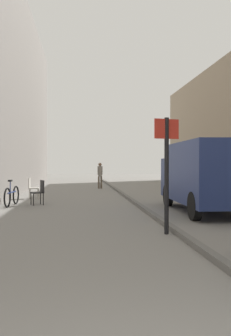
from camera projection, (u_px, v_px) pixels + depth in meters
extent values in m
plane|color=gray|center=(95.00, 205.00, 13.43)|extent=(80.00, 80.00, 0.00)
cube|color=#615F5B|center=(136.00, 203.00, 13.59)|extent=(0.16, 40.00, 0.12)
cylinder|color=brown|center=(99.00, 182.00, 22.27)|extent=(0.11, 0.11, 0.77)
cylinder|color=brown|center=(101.00, 182.00, 22.31)|extent=(0.11, 0.11, 0.77)
cube|color=gray|center=(100.00, 171.00, 22.28)|extent=(0.24, 0.22, 0.65)
cylinder|color=gray|center=(98.00, 171.00, 22.25)|extent=(0.09, 0.09, 0.55)
cylinder|color=gray|center=(102.00, 170.00, 22.31)|extent=(0.09, 0.09, 0.55)
sphere|color=brown|center=(100.00, 164.00, 22.28)|extent=(0.21, 0.21, 0.21)
cube|color=navy|center=(215.00, 173.00, 10.83)|extent=(2.18, 3.57, 1.91)
cube|color=navy|center=(192.00, 177.00, 13.26)|extent=(2.12, 1.43, 1.43)
cube|color=black|center=(188.00, 169.00, 13.74)|extent=(1.74, 0.09, 0.63)
cylinder|color=black|center=(168.00, 195.00, 13.07)|extent=(0.24, 0.81, 0.80)
cylinder|color=black|center=(217.00, 195.00, 13.20)|extent=(0.24, 0.81, 0.80)
cylinder|color=black|center=(195.00, 206.00, 9.73)|extent=(0.24, 0.81, 0.80)
cylinder|color=black|center=(167.00, 176.00, 7.84)|extent=(0.10, 0.10, 2.60)
cube|color=red|center=(167.00, 129.00, 7.83)|extent=(0.59, 0.18, 0.44)
torus|color=black|center=(16.00, 195.00, 13.61)|extent=(0.14, 0.72, 0.72)
torus|color=black|center=(7.00, 198.00, 12.56)|extent=(0.14, 0.72, 0.72)
cylinder|color=navy|center=(12.00, 192.00, 13.08)|extent=(0.15, 0.94, 0.05)
cylinder|color=navy|center=(10.00, 187.00, 12.89)|extent=(0.04, 0.04, 0.40)
cube|color=black|center=(10.00, 181.00, 12.89)|extent=(0.13, 0.25, 0.06)
cylinder|color=black|center=(33.00, 200.00, 13.16)|extent=(0.04, 0.04, 0.45)
cylinder|color=black|center=(31.00, 199.00, 13.49)|extent=(0.04, 0.04, 0.45)
cylinder|color=black|center=(43.00, 199.00, 13.33)|extent=(0.04, 0.04, 0.45)
cylinder|color=black|center=(41.00, 198.00, 13.66)|extent=(0.04, 0.04, 0.45)
cube|color=black|center=(37.00, 193.00, 13.41)|extent=(0.57, 0.57, 0.04)
cube|color=black|center=(42.00, 186.00, 13.50)|extent=(0.20, 0.42, 0.45)
cylinder|color=#B7B2A8|center=(39.00, 193.00, 16.05)|extent=(0.04, 0.04, 0.45)
cylinder|color=#B7B2A8|center=(38.00, 194.00, 15.68)|extent=(0.04, 0.04, 0.45)
cylinder|color=#B7B2A8|center=(30.00, 193.00, 16.00)|extent=(0.04, 0.04, 0.45)
cylinder|color=#B7B2A8|center=(29.00, 194.00, 15.63)|extent=(0.04, 0.04, 0.45)
cube|color=#B7B2A8|center=(34.00, 188.00, 15.84)|extent=(0.45, 0.45, 0.04)
cube|color=#B7B2A8|center=(29.00, 183.00, 15.81)|extent=(0.05, 0.44, 0.45)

